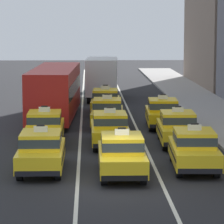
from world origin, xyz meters
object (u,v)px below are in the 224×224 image
(taxi_center_second, at_px, (110,128))
(sedan_center_sixth, at_px, (100,82))
(taxi_right_nearest, at_px, (194,149))
(taxi_right_second, at_px, (177,127))
(bus_left_third, at_px, (55,90))
(taxi_left_nearest, at_px, (41,150))
(taxi_center_third, at_px, (107,112))
(taxi_left_second, at_px, (45,127))
(box_truck_center_fifth, at_px, (102,77))
(taxi_center_nearest, at_px, (122,154))
(taxi_right_third, at_px, (163,112))
(taxi_left_fourth, at_px, (59,90))
(taxi_center_fourth, at_px, (105,101))

(taxi_center_second, bearing_deg, sedan_center_sixth, 89.99)
(taxi_right_nearest, height_order, taxi_right_second, same)
(bus_left_third, bearing_deg, taxi_right_second, -54.43)
(taxi_left_nearest, height_order, taxi_center_third, same)
(taxi_left_second, height_order, box_truck_center_fifth, box_truck_center_fifth)
(taxi_center_nearest, relative_size, taxi_right_second, 0.99)
(bus_left_third, height_order, taxi_right_second, bus_left_third)
(taxi_left_second, distance_m, taxi_right_third, 8.24)
(taxi_left_fourth, height_order, taxi_right_third, same)
(box_truck_center_fifth, height_order, taxi_right_second, box_truck_center_fifth)
(box_truck_center_fifth, bearing_deg, taxi_left_nearest, -96.96)
(box_truck_center_fifth, distance_m, sedan_center_sixth, 6.44)
(taxi_left_second, distance_m, taxi_right_second, 6.59)
(taxi_center_third, bearing_deg, bus_left_third, 133.07)
(bus_left_third, distance_m, taxi_right_second, 11.18)
(taxi_right_third, bearing_deg, taxi_center_nearest, -103.84)
(taxi_center_nearest, bearing_deg, taxi_center_third, 91.02)
(taxi_center_fourth, height_order, taxi_right_second, same)
(taxi_left_fourth, bearing_deg, box_truck_center_fifth, 16.85)
(bus_left_third, xyz_separation_m, box_truck_center_fifth, (3.16, 10.02, -0.04))
(sedan_center_sixth, bearing_deg, bus_left_third, -100.78)
(taxi_center_nearest, height_order, taxi_right_second, same)
(taxi_center_third, relative_size, sedan_center_sixth, 1.07)
(sedan_center_sixth, height_order, taxi_right_third, taxi_right_third)
(taxi_left_nearest, relative_size, taxi_left_second, 1.00)
(taxi_center_nearest, distance_m, taxi_center_second, 6.40)
(sedan_center_sixth, bearing_deg, taxi_right_third, -80.83)
(taxi_left_fourth, bearing_deg, taxi_right_third, -62.93)
(taxi_left_second, distance_m, taxi_center_nearest, 7.75)
(taxi_left_fourth, bearing_deg, taxi_center_second, -79.99)
(taxi_left_second, xyz_separation_m, bus_left_third, (0.10, 8.74, 0.94))
(taxi_center_nearest, relative_size, taxi_center_fourth, 0.98)
(taxi_center_fourth, bearing_deg, taxi_left_fourth, 115.32)
(taxi_right_nearest, bearing_deg, taxi_center_second, 121.67)
(bus_left_third, xyz_separation_m, taxi_center_third, (3.16, -3.38, -0.94))
(bus_left_third, height_order, taxi_center_second, bus_left_third)
(taxi_left_fourth, distance_m, taxi_right_third, 14.19)
(sedan_center_sixth, height_order, taxi_right_second, taxi_right_second)
(taxi_left_second, bearing_deg, taxi_left_fourth, 90.02)
(taxi_center_nearest, bearing_deg, taxi_center_fourth, 90.58)
(bus_left_third, bearing_deg, taxi_right_nearest, -66.30)
(taxi_left_nearest, bearing_deg, bus_left_third, 90.51)
(taxi_center_fourth, height_order, taxi_right_third, same)
(taxi_center_second, height_order, taxi_right_second, same)
(taxi_center_third, bearing_deg, box_truck_center_fifth, 89.99)
(taxi_center_nearest, height_order, box_truck_center_fifth, box_truck_center_fifth)
(taxi_center_third, xyz_separation_m, taxi_right_nearest, (3.26, -11.24, 0.00))
(taxi_left_second, bearing_deg, taxi_center_fourth, 72.94)
(taxi_center_fourth, bearing_deg, box_truck_center_fifth, 90.26)
(taxi_left_nearest, height_order, taxi_center_second, same)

